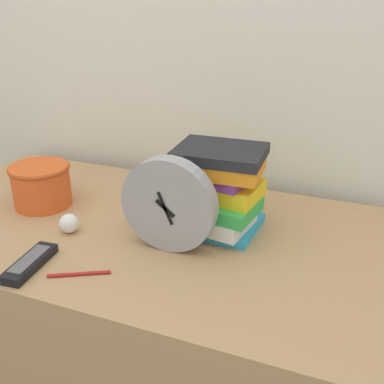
# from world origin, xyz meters

# --- Properties ---
(wall_back) EXTENTS (6.00, 0.04, 2.40)m
(wall_back) POSITION_xyz_m (0.00, 0.77, 1.20)
(wall_back) COLOR silver
(wall_back) RESTS_ON ground_plane
(desk) EXTENTS (1.29, 0.70, 0.74)m
(desk) POSITION_xyz_m (0.00, 0.35, 0.37)
(desk) COLOR tan
(desk) RESTS_ON ground_plane
(desk_clock) EXTENTS (0.23, 0.04, 0.23)m
(desk_clock) POSITION_xyz_m (0.13, 0.28, 0.86)
(desk_clock) COLOR #99999E
(desk_clock) RESTS_ON desk
(book_stack) EXTENTS (0.24, 0.20, 0.22)m
(book_stack) POSITION_xyz_m (0.20, 0.40, 0.85)
(book_stack) COLOR #2D9ED1
(book_stack) RESTS_ON desk
(basket) EXTENTS (0.17, 0.17, 0.12)m
(basket) POSITION_xyz_m (-0.30, 0.36, 0.81)
(basket) COLOR #E05623
(basket) RESTS_ON desk
(tv_remote) EXTENTS (0.06, 0.16, 0.02)m
(tv_remote) POSITION_xyz_m (-0.12, 0.09, 0.75)
(tv_remote) COLOR black
(tv_remote) RESTS_ON desk
(crumpled_paper_ball) EXTENTS (0.05, 0.05, 0.05)m
(crumpled_paper_ball) POSITION_xyz_m (-0.14, 0.25, 0.77)
(crumpled_paper_ball) COLOR white
(crumpled_paper_ball) RESTS_ON desk
(pen) EXTENTS (0.12, 0.07, 0.01)m
(pen) POSITION_xyz_m (-0.01, 0.10, 0.75)
(pen) COLOR #B21E1E
(pen) RESTS_ON desk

